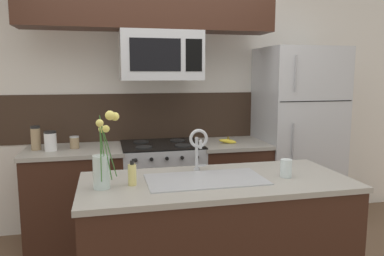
{
  "coord_description": "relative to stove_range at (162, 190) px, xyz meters",
  "views": [
    {
      "loc": [
        -0.51,
        -2.61,
        1.59
      ],
      "look_at": [
        0.16,
        0.27,
        1.16
      ],
      "focal_mm": 35.0,
      "sensor_mm": 36.0,
      "label": 1
    }
  ],
  "objects": [
    {
      "name": "flower_vase",
      "position": [
        -0.54,
        -1.29,
        0.59
      ],
      "size": [
        0.16,
        0.2,
        0.47
      ],
      "color": "silver",
      "rests_on": "island_counter"
    },
    {
      "name": "storage_jar_tall",
      "position": [
        -1.13,
        0.03,
        0.56
      ],
      "size": [
        0.08,
        0.08,
        0.22
      ],
      "color": "#997F5B",
      "rests_on": "back_counter_left"
    },
    {
      "name": "rear_partition",
      "position": [
        0.3,
        0.38,
        0.84
      ],
      "size": [
        5.2,
        0.1,
        2.6
      ],
      "primitive_type": "cube",
      "color": "silver",
      "rests_on": "ground"
    },
    {
      "name": "splash_band",
      "position": [
        -0.0,
        0.32,
        0.69
      ],
      "size": [
        3.12,
        0.01,
        0.48
      ],
      "primitive_type": "cube",
      "color": "#332319",
      "rests_on": "rear_partition"
    },
    {
      "name": "drinking_glass",
      "position": [
        0.64,
        -1.3,
        0.51
      ],
      "size": [
        0.08,
        0.08,
        0.12
      ],
      "color": "silver",
      "rests_on": "island_counter"
    },
    {
      "name": "back_counter_right",
      "position": [
        0.71,
        0.0,
        -0.01
      ],
      "size": [
        0.69,
        0.65,
        0.91
      ],
      "color": "#381E14",
      "rests_on": "ground"
    },
    {
      "name": "island_counter",
      "position": [
        0.18,
        -1.25,
        -0.01
      ],
      "size": [
        1.74,
        0.78,
        0.91
      ],
      "color": "#381E14",
      "rests_on": "ground"
    },
    {
      "name": "refrigerator",
      "position": [
        1.43,
        0.02,
        0.46
      ],
      "size": [
        0.78,
        0.74,
        1.85
      ],
      "color": "#B7BABF",
      "rests_on": "ground"
    },
    {
      "name": "storage_jar_medium",
      "position": [
        -1.0,
        -0.04,
        0.54
      ],
      "size": [
        0.11,
        0.11,
        0.18
      ],
      "color": "silver",
      "rests_on": "back_counter_left"
    },
    {
      "name": "storage_jar_short",
      "position": [
        -0.8,
        0.03,
        0.5
      ],
      "size": [
        0.08,
        0.08,
        0.11
      ],
      "color": "#997F5B",
      "rests_on": "back_counter_left"
    },
    {
      "name": "back_counter_left",
      "position": [
        -0.81,
        0.0,
        -0.01
      ],
      "size": [
        0.88,
        0.65,
        0.91
      ],
      "color": "#381E14",
      "rests_on": "ground"
    },
    {
      "name": "sink_faucet",
      "position": [
        0.1,
        -1.05,
        0.65
      ],
      "size": [
        0.14,
        0.14,
        0.31
      ],
      "color": "#B7BABF",
      "rests_on": "island_counter"
    },
    {
      "name": "microwave",
      "position": [
        0.0,
        -0.02,
        1.29
      ],
      "size": [
        0.74,
        0.4,
        0.44
      ],
      "color": "#B7BABF"
    },
    {
      "name": "stove_range",
      "position": [
        0.0,
        0.0,
        0.0
      ],
      "size": [
        0.76,
        0.64,
        0.93
      ],
      "color": "#B7BABF",
      "rests_on": "ground"
    },
    {
      "name": "banana_bunch",
      "position": [
        0.65,
        -0.06,
        0.47
      ],
      "size": [
        0.19,
        0.12,
        0.08
      ],
      "color": "yellow",
      "rests_on": "back_counter_right"
    },
    {
      "name": "dish_soap_bottle",
      "position": [
        -0.37,
        -1.26,
        0.52
      ],
      "size": [
        0.06,
        0.05,
        0.16
      ],
      "color": "#DBCC75",
      "rests_on": "island_counter"
    },
    {
      "name": "kitchen_sink",
      "position": [
        0.1,
        -1.25,
        0.38
      ],
      "size": [
        0.76,
        0.41,
        0.16
      ],
      "color": "#ADAFB5",
      "rests_on": "island_counter"
    }
  ]
}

